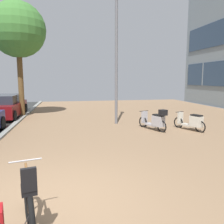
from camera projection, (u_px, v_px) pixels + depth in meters
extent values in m
cube|color=gray|center=(203.00, 74.00, 20.39)|extent=(0.10, 0.12, 1.99)
torus|color=black|center=(31.00, 220.00, 3.12)|extent=(0.25, 0.76, 0.77)
torus|color=black|center=(27.00, 197.00, 3.73)|extent=(0.25, 0.76, 0.77)
cylinder|color=brown|center=(27.00, 188.00, 3.45)|extent=(0.11, 0.33, 0.67)
cylinder|color=brown|center=(29.00, 196.00, 3.27)|extent=(0.07, 0.15, 0.61)
cylinder|color=brown|center=(27.00, 170.00, 3.35)|extent=(0.13, 0.41, 0.09)
cylinder|color=brown|center=(30.00, 216.00, 3.24)|extent=(0.09, 0.26, 0.08)
cylinder|color=brown|center=(29.00, 198.00, 3.15)|extent=(0.06, 0.17, 0.56)
cylinder|color=brown|center=(26.00, 181.00, 3.63)|extent=(0.06, 0.15, 0.61)
cube|color=black|center=(28.00, 174.00, 3.17)|extent=(0.14, 0.23, 0.06)
cylinder|color=#ADADB2|center=(25.00, 161.00, 3.53)|extent=(0.47, 0.13, 0.02)
cube|color=black|center=(29.00, 189.00, 3.11)|extent=(0.25, 0.28, 0.10)
cube|color=black|center=(29.00, 180.00, 2.99)|extent=(0.21, 0.10, 0.32)
torus|color=black|center=(200.00, 127.00, 9.74)|extent=(0.25, 0.50, 0.52)
torus|color=black|center=(178.00, 123.00, 10.71)|extent=(0.25, 0.50, 0.52)
cube|color=beige|center=(189.00, 125.00, 10.23)|extent=(0.51, 0.72, 0.08)
cube|color=beige|center=(196.00, 121.00, 9.88)|extent=(0.47, 0.59, 0.46)
cube|color=black|center=(197.00, 115.00, 9.85)|extent=(0.42, 0.53, 0.06)
cylinder|color=beige|center=(179.00, 117.00, 10.65)|extent=(0.11, 0.14, 0.52)
cube|color=beige|center=(180.00, 118.00, 10.59)|extent=(0.33, 0.20, 0.51)
cylinder|color=black|center=(180.00, 112.00, 10.59)|extent=(0.49, 0.22, 0.03)
torus|color=black|center=(162.00, 127.00, 9.77)|extent=(0.24, 0.52, 0.54)
torus|color=black|center=(143.00, 122.00, 10.81)|extent=(0.24, 0.52, 0.54)
cube|color=#AAA8AF|center=(152.00, 125.00, 10.29)|extent=(0.51, 0.75, 0.08)
cube|color=#AAA8AF|center=(158.00, 121.00, 9.93)|extent=(0.48, 0.62, 0.46)
cube|color=black|center=(158.00, 115.00, 9.89)|extent=(0.42, 0.56, 0.06)
cylinder|color=#AAA8AF|center=(143.00, 117.00, 10.75)|extent=(0.11, 0.14, 0.54)
cube|color=#AAA8AF|center=(144.00, 117.00, 10.69)|extent=(0.33, 0.19, 0.53)
cylinder|color=black|center=(144.00, 111.00, 10.69)|extent=(0.50, 0.21, 0.03)
cube|color=black|center=(163.00, 113.00, 9.64)|extent=(0.36, 0.36, 0.24)
cylinder|color=black|center=(2.00, 123.00, 10.15)|extent=(0.20, 0.62, 0.62)
cube|color=maroon|center=(5.00, 109.00, 13.60)|extent=(1.73, 4.47, 0.68)
cube|color=#282D38|center=(5.00, 99.00, 13.56)|extent=(1.45, 2.69, 0.48)
cylinder|color=black|center=(25.00, 108.00, 15.45)|extent=(0.20, 0.62, 0.62)
cylinder|color=black|center=(14.00, 116.00, 12.12)|extent=(0.20, 0.62, 0.62)
cylinder|color=slate|center=(116.00, 61.00, 11.24)|extent=(0.14, 0.14, 6.25)
cylinder|color=brown|center=(21.00, 84.00, 13.67)|extent=(0.31, 0.31, 3.98)
sphere|color=#3F7833|center=(18.00, 30.00, 13.23)|extent=(3.19, 3.19, 3.19)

